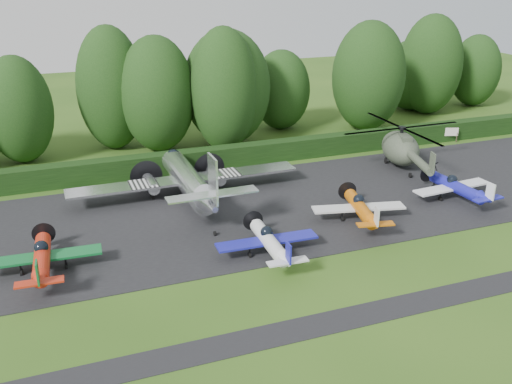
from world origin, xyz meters
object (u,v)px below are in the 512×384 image
object	(u,v)px
light_plane_red	(42,258)
sign_board	(445,133)
helicopter	(401,146)
transport_plane	(189,180)
light_plane_white	(269,241)
light_plane_orange	(360,208)
light_plane_blue	(456,187)

from	to	relation	value
light_plane_red	sign_board	xyz separation A→B (m)	(42.42, 15.09, -0.07)
light_plane_red	helicopter	distance (m)	34.63
transport_plane	light_plane_white	world-z (taller)	transport_plane
transport_plane	light_plane_orange	size ratio (longest dim) A/B	2.61
light_plane_red	helicopter	world-z (taller)	helicopter
helicopter	sign_board	xyz separation A→B (m)	(9.25, 5.19, -1.03)
light_plane_orange	helicopter	size ratio (longest dim) A/B	0.52
light_plane_red	light_plane_white	xyz separation A→B (m)	(14.47, -2.79, -0.05)
helicopter	transport_plane	bearing A→B (deg)	168.16
light_plane_white	helicopter	size ratio (longest dim) A/B	0.51
transport_plane	light_plane_red	size ratio (longest dim) A/B	2.54
light_plane_white	light_plane_orange	bearing A→B (deg)	15.98
light_plane_red	light_plane_orange	bearing A→B (deg)	-2.84
light_plane_blue	helicopter	distance (m)	8.92
light_plane_red	light_plane_blue	bearing A→B (deg)	-0.98
helicopter	sign_board	world-z (taller)	helicopter
helicopter	light_plane_blue	bearing A→B (deg)	-107.12
light_plane_blue	helicopter	xyz separation A→B (m)	(0.34, 8.86, 0.99)
transport_plane	sign_board	xyz separation A→B (m)	(30.61, 6.34, -0.65)
light_plane_red	helicopter	size ratio (longest dim) A/B	0.54
light_plane_blue	light_plane_white	bearing A→B (deg)	-163.91
sign_board	light_plane_red	bearing A→B (deg)	-179.48
light_plane_orange	helicopter	distance (m)	14.19
light_plane_blue	sign_board	distance (m)	17.01
transport_plane	light_plane_red	distance (m)	14.71
light_plane_white	light_plane_red	bearing A→B (deg)	167.18
transport_plane	light_plane_orange	bearing A→B (deg)	-37.27
sign_board	light_plane_blue	bearing A→B (deg)	-143.37
transport_plane	light_plane_white	distance (m)	11.86
light_plane_white	light_plane_blue	distance (m)	18.76
transport_plane	sign_board	world-z (taller)	transport_plane
light_plane_red	sign_board	world-z (taller)	light_plane_red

